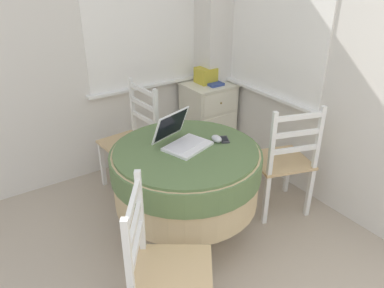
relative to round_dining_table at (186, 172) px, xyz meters
name	(u,v)px	position (x,y,z in m)	size (l,w,h in m)	color
corner_room_shell	(219,55)	(0.37, 0.15, 0.73)	(4.14, 4.82, 2.55)	silver
round_dining_table	(186,172)	(0.00, 0.00, 0.00)	(1.03, 1.03, 0.73)	#4C3D2D
laptop	(182,139)	(0.01, 0.06, 0.23)	(0.38, 0.38, 0.23)	white
computer_mouse	(217,139)	(0.24, -0.03, 0.20)	(0.06, 0.09, 0.05)	silver
cell_phone	(224,139)	(0.30, -0.04, 0.18)	(0.10, 0.12, 0.01)	#2D2D33
dining_chair_near_back_window	(133,141)	(-0.02, 0.82, -0.10)	(0.44, 0.46, 0.94)	tan
dining_chair_near_right_window	(283,162)	(0.80, -0.16, -0.10)	(0.53, 0.51, 0.94)	tan
dining_chair_camera_near	(164,273)	(-0.54, -0.63, -0.10)	(0.57, 0.58, 0.94)	tan
corner_cabinet	(208,118)	(0.92, 1.01, -0.18)	(0.47, 0.44, 0.75)	silver
storage_box	(206,75)	(0.91, 1.04, 0.27)	(0.17, 0.18, 0.15)	gold
book_on_cabinet	(213,83)	(0.94, 0.96, 0.21)	(0.15, 0.19, 0.02)	#33478C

